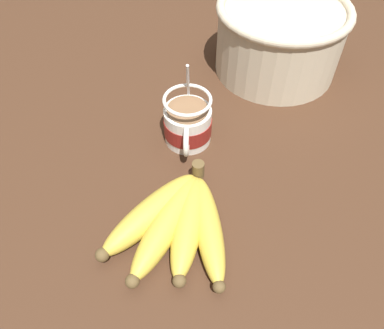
{
  "coord_description": "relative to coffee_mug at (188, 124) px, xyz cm",
  "views": [
    {
      "loc": [
        41.39,
        2.3,
        52.0
      ],
      "look_at": [
        3.33,
        1.07,
        6.84
      ],
      "focal_mm": 35.0,
      "sensor_mm": 36.0,
      "label": 1
    }
  ],
  "objects": [
    {
      "name": "banana_bunch",
      "position": [
        18.88,
        -1.1,
        -1.69
      ],
      "size": [
        20.6,
        19.52,
        4.47
      ],
      "color": "brown",
      "rests_on": "table"
    },
    {
      "name": "table",
      "position": [
        6.21,
        -0.09,
        -5.16
      ],
      "size": [
        131.54,
        131.54,
        2.72
      ],
      "color": "#422819",
      "rests_on": "ground"
    },
    {
      "name": "woven_basket",
      "position": [
        -22.11,
        17.82,
        3.93
      ],
      "size": [
        26.57,
        26.57,
        14.63
      ],
      "color": "beige",
      "rests_on": "table"
    },
    {
      "name": "coffee_mug",
      "position": [
        0.0,
        0.0,
        0.0
      ],
      "size": [
        14.13,
        8.49,
        14.89
      ],
      "color": "white",
      "rests_on": "table"
    }
  ]
}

